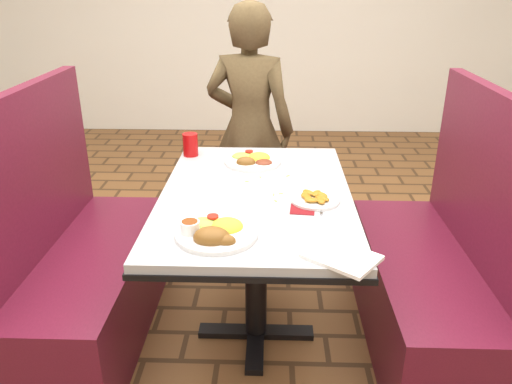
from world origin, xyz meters
TOP-DOWN VIEW (x-y plane):
  - dining_table at (0.00, 0.00)m, footprint 0.81×1.21m
  - booth_bench_left at (-0.80, 0.00)m, footprint 0.47×1.20m
  - booth_bench_right at (0.80, 0.00)m, footprint 0.47×1.20m
  - diner_person at (-0.07, 0.97)m, footprint 0.61×0.47m
  - near_dinner_plate at (-0.13, -0.40)m, footprint 0.29×0.29m
  - far_dinner_plate at (-0.03, 0.36)m, footprint 0.27×0.27m
  - plantain_plate at (0.24, -0.09)m, footprint 0.20×0.20m
  - maroon_napkin at (0.19, -0.17)m, footprint 0.10×0.10m
  - spoon_utensil at (0.27, -0.16)m, footprint 0.03×0.12m
  - red_tumbler at (-0.35, 0.46)m, footprint 0.08×0.08m
  - paper_napkin at (0.30, -0.53)m, footprint 0.28×0.27m
  - knife_utensil at (-0.10, -0.34)m, footprint 0.04×0.16m
  - fork_utensil at (-0.13, -0.37)m, footprint 0.07×0.14m
  - lettuce_shreds at (0.04, 0.06)m, footprint 0.28×0.32m

SIDE VIEW (x-z plane):
  - booth_bench_left at x=-0.80m, z-range -0.26..0.92m
  - booth_bench_right at x=0.80m, z-range -0.26..0.92m
  - dining_table at x=0.00m, z-range 0.28..1.03m
  - diner_person at x=-0.07m, z-range 0.00..1.48m
  - lettuce_shreds at x=0.04m, z-range 0.75..0.75m
  - maroon_napkin at x=0.19m, z-range 0.75..0.75m
  - spoon_utensil at x=0.27m, z-range 0.75..0.76m
  - paper_napkin at x=0.30m, z-range 0.75..0.76m
  - knife_utensil at x=-0.10m, z-range 0.76..0.76m
  - fork_utensil at x=-0.13m, z-range 0.76..0.76m
  - plantain_plate at x=0.24m, z-range 0.75..0.78m
  - far_dinner_plate at x=-0.03m, z-range 0.74..0.81m
  - near_dinner_plate at x=-0.13m, z-range 0.74..0.83m
  - red_tumbler at x=-0.35m, z-range 0.75..0.86m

